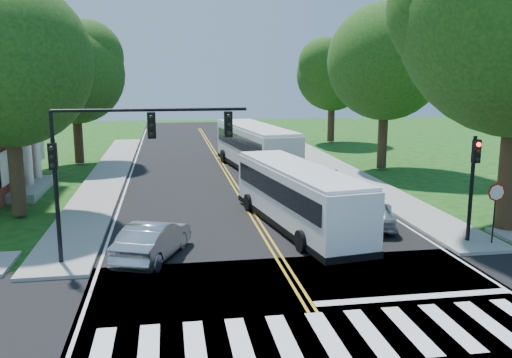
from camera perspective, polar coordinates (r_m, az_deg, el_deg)
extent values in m
plane|color=#103F0F|center=(15.91, 7.03, -15.36)|extent=(140.00, 140.00, 0.00)
cube|color=black|center=(32.68, -1.83, -1.40)|extent=(14.00, 96.00, 0.01)
cube|color=black|center=(15.91, 7.03, -15.34)|extent=(60.00, 12.00, 0.01)
cube|color=gold|center=(36.57, -2.66, -0.04)|extent=(0.36, 70.00, 0.01)
cube|color=silver|center=(36.43, -13.34, -0.38)|extent=(0.12, 70.00, 0.01)
cube|color=silver|center=(37.94, 7.59, 0.28)|extent=(0.12, 70.00, 0.01)
cube|color=silver|center=(15.48, 7.57, -16.11)|extent=(12.60, 3.00, 0.01)
cube|color=silver|center=(18.45, 16.31, -11.84)|extent=(6.60, 0.40, 0.01)
cube|color=gray|center=(39.49, -15.23, 0.49)|extent=(2.60, 40.00, 0.15)
cube|color=gray|center=(41.19, 8.39, 1.19)|extent=(2.60, 40.00, 0.15)
cylinder|color=#361F15|center=(26.70, 25.36, 1.58)|extent=(1.10, 1.10, 6.00)
cylinder|color=#361F15|center=(28.95, -23.93, 1.16)|extent=(0.70, 0.70, 4.80)
sphere|color=#38641D|center=(28.61, -24.73, 11.07)|extent=(8.00, 8.00, 8.00)
cylinder|color=#361F15|center=(44.43, -18.22, 4.44)|extent=(0.70, 0.70, 4.40)
sphere|color=#38641D|center=(44.17, -18.59, 10.46)|extent=(7.60, 7.60, 7.60)
cylinder|color=#361F15|center=(41.00, 13.19, 4.61)|extent=(0.70, 0.70, 5.00)
sphere|color=#38641D|center=(40.77, 13.52, 11.93)|extent=(8.40, 8.40, 8.40)
cylinder|color=#361F15|center=(56.36, 7.91, 6.18)|extent=(0.70, 0.70, 4.40)
sphere|color=#38641D|center=(56.16, 8.04, 10.80)|extent=(7.20, 7.20, 7.20)
cube|color=silver|center=(34.74, -23.18, 5.80)|extent=(1.40, 6.00, 0.45)
cube|color=gray|center=(35.30, -22.67, -0.92)|extent=(1.80, 6.00, 0.50)
cylinder|color=silver|center=(32.88, -23.77, 1.45)|extent=(0.50, 0.50, 4.20)
cylinder|color=silver|center=(34.99, -22.90, 2.05)|extent=(0.50, 0.50, 4.20)
cylinder|color=silver|center=(37.11, -22.13, 2.58)|extent=(0.50, 0.50, 4.20)
cylinder|color=black|center=(21.05, -20.21, -2.27)|extent=(0.16, 0.16, 4.60)
cube|color=black|center=(20.60, -20.60, 2.24)|extent=(0.30, 0.22, 0.95)
sphere|color=black|center=(20.43, -20.74, 3.01)|extent=(0.18, 0.18, 0.18)
cylinder|color=black|center=(20.19, -10.98, 7.15)|extent=(7.00, 0.12, 0.12)
cube|color=black|center=(20.08, -10.93, 5.56)|extent=(0.30, 0.22, 0.95)
cube|color=black|center=(20.20, -2.93, 5.78)|extent=(0.30, 0.22, 0.95)
cylinder|color=black|center=(24.09, 21.72, -1.00)|extent=(0.16, 0.16, 4.40)
cube|color=black|center=(23.70, 22.18, 2.71)|extent=(0.30, 0.22, 0.95)
sphere|color=#FF0A05|center=(23.54, 22.41, 3.38)|extent=(0.18, 0.18, 0.18)
cylinder|color=black|center=(24.34, 23.75, -3.70)|extent=(0.06, 0.06, 2.20)
cylinder|color=#A50A07|center=(24.08, 23.99, -1.30)|extent=(0.76, 0.04, 0.76)
cube|color=white|center=(25.04, 4.39, -1.90)|extent=(4.07, 11.20, 2.55)
cube|color=black|center=(24.94, 4.41, -0.86)|extent=(4.02, 10.45, 0.88)
cube|color=black|center=(30.05, 0.32, 0.95)|extent=(2.26, 0.46, 1.49)
cube|color=orange|center=(29.91, 0.32, 2.53)|extent=(1.58, 0.35, 0.30)
cube|color=black|center=(25.32, 4.35, -4.40)|extent=(4.14, 11.31, 0.28)
cube|color=white|center=(24.78, 4.43, 1.10)|extent=(3.97, 10.87, 0.20)
cylinder|color=black|center=(28.98, 3.79, -2.12)|extent=(0.43, 0.93, 0.89)
cylinder|color=black|center=(28.17, -0.76, -2.48)|extent=(0.43, 0.93, 0.89)
cylinder|color=black|center=(22.90, 10.42, -5.87)|extent=(0.43, 0.93, 0.89)
cylinder|color=black|center=(21.88, 4.82, -6.53)|extent=(0.43, 0.93, 0.89)
cube|color=white|center=(39.75, -0.08, 3.28)|extent=(4.38, 12.85, 2.94)
cube|color=black|center=(39.68, -0.08, 4.04)|extent=(4.33, 11.98, 1.01)
cube|color=black|center=(45.77, -2.41, 4.77)|extent=(2.60, 0.45, 1.71)
cube|color=orange|center=(45.67, -2.42, 5.97)|extent=(1.81, 0.34, 0.34)
cube|color=black|center=(39.95, -0.08, 1.43)|extent=(4.44, 12.95, 0.32)
cube|color=white|center=(39.57, -0.08, 5.47)|extent=(4.28, 12.46, 0.23)
cylinder|color=black|center=(44.25, 0.07, 2.58)|extent=(0.48, 1.06, 1.02)
cylinder|color=black|center=(43.53, -3.43, 2.42)|extent=(0.48, 1.06, 1.02)
cylinder|color=black|center=(36.78, 3.73, 0.82)|extent=(0.48, 1.06, 1.02)
cylinder|color=black|center=(35.90, -0.41, 0.59)|extent=(0.48, 1.06, 1.02)
imported|color=#A9ABB0|center=(21.32, -10.79, -6.34)|extent=(3.09, 4.76, 1.48)
imported|color=#B9BCC1|center=(25.92, 12.14, -3.61)|extent=(3.16, 4.63, 1.18)
imported|color=black|center=(35.22, 5.74, 0.54)|extent=(2.61, 4.69, 1.29)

